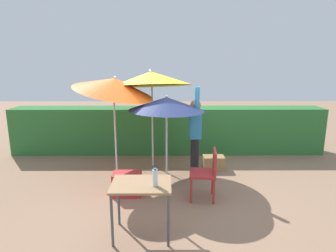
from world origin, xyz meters
TOP-DOWN VIEW (x-y plane):
  - ground_plane at (0.00, 0.00)m, footprint 24.00×24.00m
  - hedge_row at (0.00, 2.07)m, footprint 8.00×0.70m
  - umbrella_rainbow at (-0.03, 0.06)m, footprint 1.43×1.43m
  - umbrella_orange at (-1.06, 0.39)m, footprint 1.64×1.61m
  - umbrella_yellow at (-0.36, 0.99)m, footprint 1.77×1.78m
  - person_vendor at (0.56, 0.47)m, footprint 0.23×0.55m
  - chair_plastic at (0.66, -0.63)m, footprint 0.48×0.48m
  - cooler_box at (-0.74, -0.47)m, footprint 0.51×0.33m
  - crate_cardboard at (1.02, 0.78)m, footprint 0.46×0.30m
  - folding_table at (-0.37, -1.69)m, footprint 0.80×0.60m
  - bottle_water at (-0.18, -1.77)m, footprint 0.07×0.07m

SIDE VIEW (x-z plane):
  - ground_plane at x=0.00m, z-range 0.00..0.00m
  - crate_cardboard at x=1.02m, z-range 0.00..0.30m
  - cooler_box at x=-0.74m, z-range 0.00..0.42m
  - chair_plastic at x=0.66m, z-range 0.07..0.96m
  - hedge_row at x=0.00m, z-range 0.00..1.19m
  - folding_table at x=-0.37m, z-range 0.29..1.05m
  - bottle_water at x=-0.18m, z-range 0.76..1.00m
  - person_vendor at x=0.56m, z-range -0.01..1.87m
  - umbrella_rainbow at x=-0.03m, z-range 0.70..2.45m
  - umbrella_orange at x=-1.06m, z-range 0.77..3.03m
  - umbrella_yellow at x=-0.36m, z-range 0.85..3.13m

